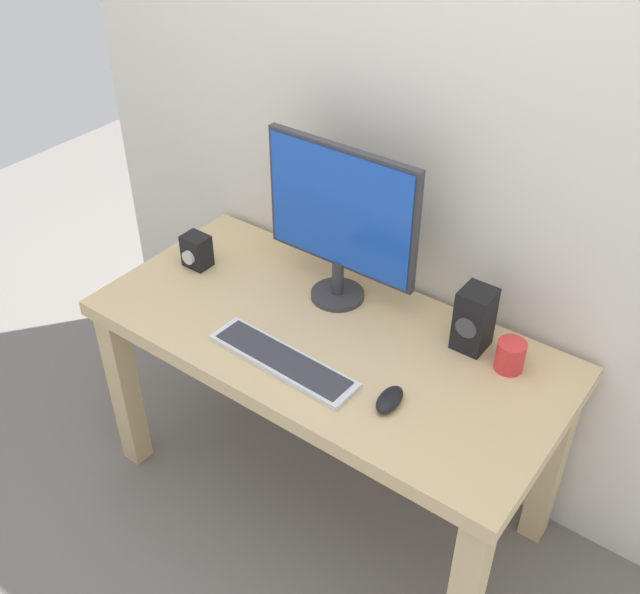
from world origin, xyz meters
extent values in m
plane|color=slate|center=(0.00, 0.00, 0.00)|extent=(6.00, 6.00, 0.00)
cube|color=silver|center=(0.00, 0.37, 1.50)|extent=(2.47, 0.04, 3.00)
cube|color=tan|center=(0.00, 0.00, 0.68)|extent=(1.39, 0.66, 0.05)
cube|color=tan|center=(-0.64, -0.27, 0.33)|extent=(0.07, 0.07, 0.65)
cube|color=tan|center=(-0.64, 0.27, 0.33)|extent=(0.07, 0.07, 0.65)
cube|color=tan|center=(0.64, 0.27, 0.33)|extent=(0.07, 0.07, 0.65)
cylinder|color=#333338|center=(-0.08, 0.16, 0.71)|extent=(0.16, 0.16, 0.02)
cylinder|color=#333338|center=(-0.08, 0.16, 0.77)|extent=(0.04, 0.04, 0.11)
cube|color=#333338|center=(-0.08, 0.18, 1.01)|extent=(0.50, 0.02, 0.38)
cube|color=blue|center=(-0.08, 0.16, 1.01)|extent=(0.48, 0.01, 0.36)
cube|color=silver|center=(-0.02, -0.18, 0.71)|extent=(0.46, 0.13, 0.02)
cube|color=#333338|center=(-0.02, -0.18, 0.72)|extent=(0.42, 0.11, 0.00)
ellipsoid|color=black|center=(0.30, -0.13, 0.72)|extent=(0.07, 0.11, 0.03)
cube|color=black|center=(0.36, 0.20, 0.80)|extent=(0.09, 0.09, 0.19)
cylinder|color=#3F3F44|center=(0.36, 0.15, 0.80)|extent=(0.06, 0.00, 0.06)
cube|color=black|center=(-0.54, 0.03, 0.76)|extent=(0.08, 0.07, 0.11)
cylinder|color=silver|center=(-0.54, -0.01, 0.75)|extent=(0.05, 0.01, 0.05)
cylinder|color=red|center=(0.48, 0.18, 0.75)|extent=(0.08, 0.08, 0.09)
camera|label=1|loc=(0.98, -1.35, 2.07)|focal=41.89mm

